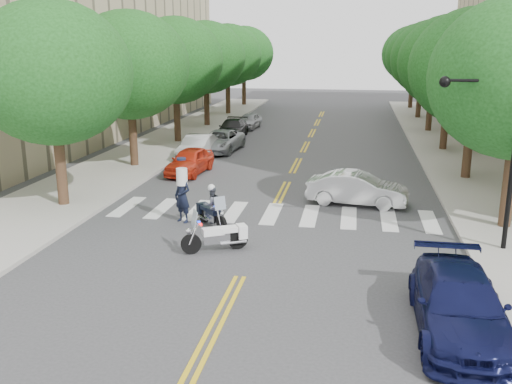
% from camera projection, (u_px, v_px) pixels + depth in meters
% --- Properties ---
extents(ground, '(140.00, 140.00, 0.00)m').
position_uv_depth(ground, '(240.00, 277.00, 16.94)').
color(ground, '#38383A').
rests_on(ground, ground).
extents(sidewalk_left, '(5.00, 60.00, 0.15)m').
position_uv_depth(sidewalk_left, '(168.00, 142.00, 39.45)').
color(sidewalk_left, '#9E9991').
rests_on(sidewalk_left, ground).
extents(sidewalk_right, '(5.00, 60.00, 0.15)m').
position_uv_depth(sidewalk_right, '(454.00, 150.00, 36.32)').
color(sidewalk_right, '#9E9991').
rests_on(sidewalk_right, ground).
extents(tree_l_0, '(6.40, 6.40, 8.45)m').
position_uv_depth(tree_l_0, '(52.00, 73.00, 22.69)').
color(tree_l_0, '#382316').
rests_on(tree_l_0, ground).
extents(tree_l_1, '(6.40, 6.40, 8.45)m').
position_uv_depth(tree_l_1, '(129.00, 65.00, 30.31)').
color(tree_l_1, '#382316').
rests_on(tree_l_1, ground).
extents(tree_l_2, '(6.40, 6.40, 8.45)m').
position_uv_depth(tree_l_2, '(175.00, 61.00, 37.93)').
color(tree_l_2, '#382316').
rests_on(tree_l_2, ground).
extents(tree_l_3, '(6.40, 6.40, 8.45)m').
position_uv_depth(tree_l_3, '(206.00, 57.00, 45.56)').
color(tree_l_3, '#382316').
rests_on(tree_l_3, ground).
extents(tree_l_4, '(6.40, 6.40, 8.45)m').
position_uv_depth(tree_l_4, '(227.00, 55.00, 53.18)').
color(tree_l_4, '#382316').
rests_on(tree_l_4, ground).
extents(tree_l_5, '(6.40, 6.40, 8.45)m').
position_uv_depth(tree_l_5, '(244.00, 54.00, 60.80)').
color(tree_l_5, '#382316').
rests_on(tree_l_5, ground).
extents(tree_r_1, '(6.40, 6.40, 8.45)m').
position_uv_depth(tree_r_1, '(476.00, 68.00, 27.41)').
color(tree_r_1, '#382316').
rests_on(tree_r_1, ground).
extents(tree_r_2, '(6.40, 6.40, 8.45)m').
position_uv_depth(tree_r_2, '(450.00, 62.00, 35.03)').
color(tree_r_2, '#382316').
rests_on(tree_r_2, ground).
extents(tree_r_3, '(6.40, 6.40, 8.45)m').
position_uv_depth(tree_r_3, '(434.00, 59.00, 42.66)').
color(tree_r_3, '#382316').
rests_on(tree_r_3, ground).
extents(tree_r_4, '(6.40, 6.40, 8.45)m').
position_uv_depth(tree_r_4, '(422.00, 56.00, 50.28)').
color(tree_r_4, '#382316').
rests_on(tree_r_4, ground).
extents(tree_r_5, '(6.40, 6.40, 8.45)m').
position_uv_depth(tree_r_5, '(414.00, 54.00, 57.90)').
color(tree_r_5, '#382316').
rests_on(tree_r_5, ground).
extents(traffic_signal_pole, '(2.82, 0.42, 6.00)m').
position_uv_depth(traffic_signal_pole, '(500.00, 141.00, 18.05)').
color(traffic_signal_pole, black).
rests_on(traffic_signal_pole, ground).
extents(motorcycle_police, '(1.53, 1.66, 1.65)m').
position_uv_depth(motorcycle_police, '(211.00, 208.00, 21.41)').
color(motorcycle_police, black).
rests_on(motorcycle_police, ground).
extents(motorcycle_parked, '(2.10, 1.31, 1.47)m').
position_uv_depth(motorcycle_parked, '(220.00, 236.00, 18.96)').
color(motorcycle_parked, black).
rests_on(motorcycle_parked, ground).
extents(officer_standing, '(0.89, 0.79, 2.04)m').
position_uv_depth(officer_standing, '(183.00, 196.00, 21.87)').
color(officer_standing, black).
rests_on(officer_standing, ground).
extents(convertible, '(4.43, 2.13, 1.40)m').
position_uv_depth(convertible, '(357.00, 189.00, 24.30)').
color(convertible, silver).
rests_on(convertible, ground).
extents(sedan_blue, '(2.10, 5.10, 1.48)m').
position_uv_depth(sedan_blue, '(459.00, 305.00, 13.49)').
color(sedan_blue, '#0D1037').
rests_on(sedan_blue, ground).
extents(parked_car_a, '(1.96, 4.14, 1.37)m').
position_uv_depth(parked_car_a, '(190.00, 161.00, 30.03)').
color(parked_car_a, red).
rests_on(parked_car_a, ground).
extents(parked_car_b, '(1.62, 4.30, 1.40)m').
position_uv_depth(parked_car_b, '(198.00, 147.00, 33.88)').
color(parked_car_b, silver).
rests_on(parked_car_b, ground).
extents(parked_car_c, '(2.61, 4.94, 1.32)m').
position_uv_depth(parked_car_c, '(220.00, 141.00, 36.21)').
color(parked_car_c, '#9A9DA1').
rests_on(parked_car_c, ground).
extents(parked_car_d, '(1.92, 4.56, 1.31)m').
position_uv_depth(parked_car_d, '(232.00, 129.00, 41.41)').
color(parked_car_d, black).
rests_on(parked_car_d, ground).
extents(parked_car_e, '(1.78, 3.78, 1.25)m').
position_uv_depth(parked_car_e, '(249.00, 121.00, 45.75)').
color(parked_car_e, '#A7A7AC').
rests_on(parked_car_e, ground).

